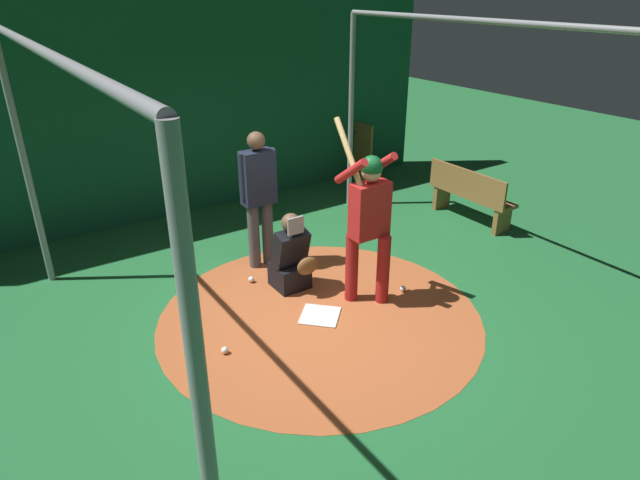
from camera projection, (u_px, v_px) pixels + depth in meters
ground_plane at (320, 316)px, 6.17m from camera, size 25.26×25.26×0.00m
dirt_circle at (320, 316)px, 6.17m from camera, size 3.61×3.61×0.01m
home_plate at (320, 315)px, 6.16m from camera, size 0.59×0.59×0.01m
batter at (369, 216)px, 6.05m from camera, size 0.68×0.49×2.10m
catcher at (291, 259)px, 6.59m from camera, size 0.58×0.40×0.99m
umpire at (259, 193)px, 6.89m from camera, size 0.22×0.49×1.79m
back_wall at (177, 94)px, 8.30m from camera, size 0.23×9.26×3.73m
cage_frame at (320, 131)px, 5.27m from camera, size 5.29×4.76×3.05m
bat_rack at (361, 152)px, 10.41m from camera, size 0.70×0.19×1.05m
bench at (470, 194)px, 8.48m from camera, size 1.48×0.36×0.85m
baseball_0 at (403, 289)px, 6.64m from camera, size 0.07×0.07×0.07m
baseball_1 at (225, 350)px, 5.53m from camera, size 0.07×0.07×0.07m
baseball_2 at (251, 279)px, 6.85m from camera, size 0.07×0.07×0.07m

